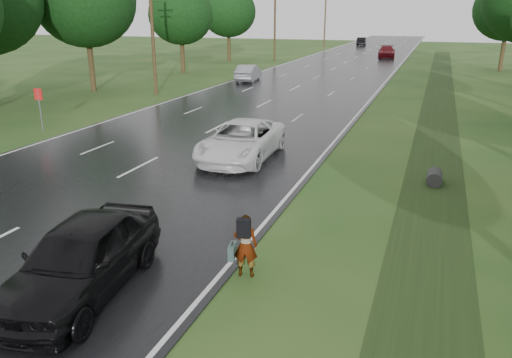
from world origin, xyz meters
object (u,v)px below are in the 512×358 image
object	(u,v)px
dark_sedan	(81,258)
silver_sedan	(248,73)
white_pickup	(242,140)
road_sign	(39,101)
pedestrian	(245,245)

from	to	relation	value
dark_sedan	silver_sedan	world-z (taller)	dark_sedan
white_pickup	silver_sedan	xyz separation A→B (m)	(-8.83, 24.27, -0.06)
road_sign	pedestrian	distance (m)	19.15
white_pickup	dark_sedan	bearing A→B (deg)	-88.34
white_pickup	road_sign	bearing A→B (deg)	172.07
dark_sedan	white_pickup	bearing A→B (deg)	85.76
white_pickup	silver_sedan	bearing A→B (deg)	108.58
pedestrian	silver_sedan	size ratio (longest dim) A/B	0.35
road_sign	white_pickup	bearing A→B (deg)	-6.51
dark_sedan	silver_sedan	distance (m)	36.91
pedestrian	dark_sedan	distance (m)	3.72
white_pickup	pedestrian	bearing A→B (deg)	-69.66
road_sign	pedestrian	xyz separation A→B (m)	(15.80, -10.80, -0.82)
road_sign	pedestrian	bearing A→B (deg)	-34.34
road_sign	dark_sedan	bearing A→B (deg)	-45.30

